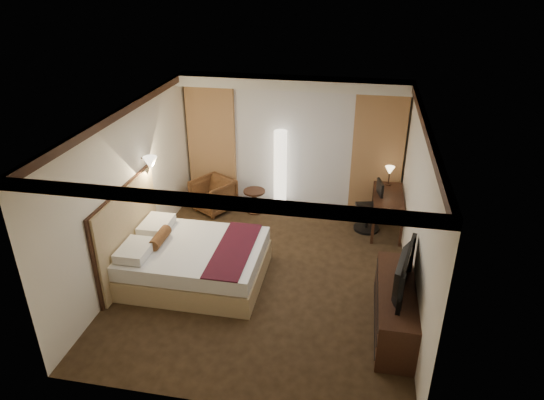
% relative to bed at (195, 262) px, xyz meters
% --- Properties ---
extents(floor, '(4.50, 5.50, 0.01)m').
position_rel_bed_xyz_m(floor, '(1.11, 0.39, -0.32)').
color(floor, black).
rests_on(floor, ground).
extents(ceiling, '(4.50, 5.50, 0.01)m').
position_rel_bed_xyz_m(ceiling, '(1.11, 0.39, 2.38)').
color(ceiling, white).
rests_on(ceiling, back_wall).
extents(back_wall, '(4.50, 0.02, 2.70)m').
position_rel_bed_xyz_m(back_wall, '(1.11, 3.14, 1.03)').
color(back_wall, silver).
rests_on(back_wall, floor).
extents(left_wall, '(0.02, 5.50, 2.70)m').
position_rel_bed_xyz_m(left_wall, '(-1.14, 0.39, 1.03)').
color(left_wall, silver).
rests_on(left_wall, floor).
extents(right_wall, '(0.02, 5.50, 2.70)m').
position_rel_bed_xyz_m(right_wall, '(3.36, 0.39, 1.03)').
color(right_wall, silver).
rests_on(right_wall, floor).
extents(crown_molding, '(4.50, 5.50, 0.12)m').
position_rel_bed_xyz_m(crown_molding, '(1.11, 0.39, 2.32)').
color(crown_molding, black).
rests_on(crown_molding, ceiling).
extents(soffit, '(4.50, 0.50, 0.20)m').
position_rel_bed_xyz_m(soffit, '(1.11, 2.89, 2.28)').
color(soffit, white).
rests_on(soffit, ceiling).
extents(curtain_sheer, '(2.48, 0.04, 2.45)m').
position_rel_bed_xyz_m(curtain_sheer, '(1.11, 3.06, 0.93)').
color(curtain_sheer, silver).
rests_on(curtain_sheer, back_wall).
extents(curtain_left_drape, '(1.00, 0.14, 2.45)m').
position_rel_bed_xyz_m(curtain_left_drape, '(-0.59, 3.00, 0.93)').
color(curtain_left_drape, tan).
rests_on(curtain_left_drape, back_wall).
extents(curtain_right_drape, '(1.00, 0.14, 2.45)m').
position_rel_bed_xyz_m(curtain_right_drape, '(2.81, 3.00, 0.93)').
color(curtain_right_drape, tan).
rests_on(curtain_right_drape, back_wall).
extents(wall_sconce, '(0.24, 0.24, 0.24)m').
position_rel_bed_xyz_m(wall_sconce, '(-0.98, 0.85, 1.30)').
color(wall_sconce, white).
rests_on(wall_sconce, left_wall).
extents(bed, '(2.17, 1.69, 0.63)m').
position_rel_bed_xyz_m(bed, '(0.00, 0.00, 0.00)').
color(bed, white).
rests_on(bed, floor).
extents(headboard, '(0.12, 1.99, 1.50)m').
position_rel_bed_xyz_m(headboard, '(-1.09, 0.00, 0.43)').
color(headboard, tan).
rests_on(headboard, floor).
extents(armchair, '(0.98, 0.96, 0.75)m').
position_rel_bed_xyz_m(armchair, '(-0.43, 2.39, 0.06)').
color(armchair, '#432814').
rests_on(armchair, floor).
extents(side_table, '(0.44, 0.44, 0.49)m').
position_rel_bed_xyz_m(side_table, '(0.42, 2.47, -0.07)').
color(side_table, black).
rests_on(side_table, floor).
extents(floor_lamp, '(0.35, 0.35, 1.68)m').
position_rel_bed_xyz_m(floor_lamp, '(0.89, 2.81, 0.52)').
color(floor_lamp, white).
rests_on(floor_lamp, floor).
extents(desk, '(0.55, 1.22, 0.75)m').
position_rel_bed_xyz_m(desk, '(3.06, 2.21, 0.06)').
color(desk, black).
rests_on(desk, floor).
extents(desk_lamp, '(0.18, 0.18, 0.34)m').
position_rel_bed_xyz_m(desk_lamp, '(3.06, 2.67, 0.60)').
color(desk_lamp, '#FFD899').
rests_on(desk_lamp, desk).
extents(office_chair, '(0.59, 0.59, 1.02)m').
position_rel_bed_xyz_m(office_chair, '(2.70, 2.16, 0.19)').
color(office_chair, black).
rests_on(office_chair, floor).
extents(dresser, '(0.50, 1.79, 0.69)m').
position_rel_bed_xyz_m(dresser, '(3.11, -0.63, 0.03)').
color(dresser, black).
rests_on(dresser, floor).
extents(television, '(0.88, 1.26, 0.15)m').
position_rel_bed_xyz_m(television, '(3.08, -0.63, 0.71)').
color(television, black).
rests_on(television, dresser).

